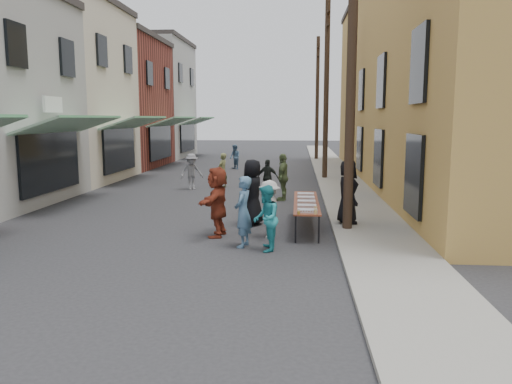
% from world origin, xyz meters
% --- Properties ---
extents(ground, '(120.00, 120.00, 0.00)m').
position_xyz_m(ground, '(0.00, 0.00, 0.00)').
color(ground, '#28282B').
rests_on(ground, ground).
extents(sidewalk, '(2.20, 60.00, 0.10)m').
position_xyz_m(sidewalk, '(5.00, 15.00, 0.05)').
color(sidewalk, gray).
rests_on(sidewalk, ground).
extents(storefront_row, '(8.00, 37.00, 9.00)m').
position_xyz_m(storefront_row, '(-10.00, 14.96, 4.12)').
color(storefront_row, maroon).
rests_on(storefront_row, ground).
extents(building_ochre, '(10.00, 28.00, 10.00)m').
position_xyz_m(building_ochre, '(11.10, 14.00, 5.00)').
color(building_ochre, '#BF9744').
rests_on(building_ochre, ground).
extents(utility_pole_near, '(0.26, 0.26, 9.00)m').
position_xyz_m(utility_pole_near, '(4.30, 3.00, 4.50)').
color(utility_pole_near, '#2D2116').
rests_on(utility_pole_near, ground).
extents(utility_pole_mid, '(0.26, 0.26, 9.00)m').
position_xyz_m(utility_pole_mid, '(4.30, 15.00, 4.50)').
color(utility_pole_mid, '#2D2116').
rests_on(utility_pole_mid, ground).
extents(utility_pole_far, '(0.26, 0.26, 9.00)m').
position_xyz_m(utility_pole_far, '(4.30, 27.00, 4.50)').
color(utility_pole_far, '#2D2116').
rests_on(utility_pole_far, ground).
extents(serving_table, '(0.70, 4.00, 0.75)m').
position_xyz_m(serving_table, '(3.17, 3.48, 0.71)').
color(serving_table, maroon).
rests_on(serving_table, ground).
extents(catering_tray_sausage, '(0.50, 0.33, 0.08)m').
position_xyz_m(catering_tray_sausage, '(3.17, 1.83, 0.79)').
color(catering_tray_sausage, maroon).
rests_on(catering_tray_sausage, serving_table).
extents(catering_tray_foil_b, '(0.50, 0.33, 0.08)m').
position_xyz_m(catering_tray_foil_b, '(3.17, 2.48, 0.79)').
color(catering_tray_foil_b, '#B2B2B7').
rests_on(catering_tray_foil_b, serving_table).
extents(catering_tray_buns, '(0.50, 0.33, 0.08)m').
position_xyz_m(catering_tray_buns, '(3.17, 3.18, 0.79)').
color(catering_tray_buns, tan).
rests_on(catering_tray_buns, serving_table).
extents(catering_tray_foil_d, '(0.50, 0.33, 0.08)m').
position_xyz_m(catering_tray_foil_d, '(3.17, 3.88, 0.79)').
color(catering_tray_foil_d, '#B2B2B7').
rests_on(catering_tray_foil_d, serving_table).
extents(catering_tray_buns_end, '(0.50, 0.33, 0.08)m').
position_xyz_m(catering_tray_buns_end, '(3.17, 4.58, 0.79)').
color(catering_tray_buns_end, tan).
rests_on(catering_tray_buns_end, serving_table).
extents(condiment_jar_a, '(0.07, 0.07, 0.08)m').
position_xyz_m(condiment_jar_a, '(2.95, 1.53, 0.79)').
color(condiment_jar_a, '#A57F26').
rests_on(condiment_jar_a, serving_table).
extents(condiment_jar_b, '(0.07, 0.07, 0.08)m').
position_xyz_m(condiment_jar_b, '(2.95, 1.63, 0.79)').
color(condiment_jar_b, '#A57F26').
rests_on(condiment_jar_b, serving_table).
extents(condiment_jar_c, '(0.07, 0.07, 0.08)m').
position_xyz_m(condiment_jar_c, '(2.95, 1.73, 0.79)').
color(condiment_jar_c, '#A57F26').
rests_on(condiment_jar_c, serving_table).
extents(cup_stack, '(0.08, 0.08, 0.12)m').
position_xyz_m(cup_stack, '(3.37, 1.58, 0.81)').
color(cup_stack, tan).
rests_on(cup_stack, serving_table).
extents(guest_front_a, '(0.88, 1.09, 1.93)m').
position_xyz_m(guest_front_a, '(1.60, 3.70, 0.97)').
color(guest_front_a, black).
rests_on(guest_front_a, ground).
extents(guest_front_b, '(0.53, 0.70, 1.74)m').
position_xyz_m(guest_front_b, '(1.60, 1.12, 0.87)').
color(guest_front_b, '#486C8C').
rests_on(guest_front_b, ground).
extents(guest_front_c, '(0.61, 0.78, 1.57)m').
position_xyz_m(guest_front_c, '(2.18, 0.78, 0.79)').
color(guest_front_c, teal).
rests_on(guest_front_c, ground).
extents(guest_front_d, '(0.67, 1.04, 1.52)m').
position_xyz_m(guest_front_d, '(2.18, 2.16, 0.76)').
color(guest_front_d, silver).
rests_on(guest_front_d, ground).
extents(guest_front_e, '(0.60, 1.11, 1.80)m').
position_xyz_m(guest_front_e, '(2.36, 8.15, 0.90)').
color(guest_front_e, '#55673C').
rests_on(guest_front_e, ground).
extents(guest_queue_back, '(0.74, 1.78, 1.86)m').
position_xyz_m(guest_queue_back, '(0.80, 2.17, 0.93)').
color(guest_queue_back, maroon).
rests_on(guest_queue_back, ground).
extents(server, '(0.80, 1.02, 1.84)m').
position_xyz_m(server, '(4.35, 3.64, 1.02)').
color(server, black).
rests_on(server, sidewalk).
extents(passerby_left, '(1.18, 1.01, 1.58)m').
position_xyz_m(passerby_left, '(-1.74, 10.79, 0.79)').
color(passerby_left, slate).
rests_on(passerby_left, ground).
extents(passerby_mid, '(0.91, 0.51, 1.46)m').
position_xyz_m(passerby_mid, '(1.70, 9.47, 0.73)').
color(passerby_mid, black).
rests_on(passerby_mid, ground).
extents(passerby_right, '(0.56, 0.67, 1.57)m').
position_xyz_m(passerby_right, '(-0.47, 11.50, 0.78)').
color(passerby_right, '#65693D').
rests_on(passerby_right, ground).
extents(passerby_far, '(0.90, 0.93, 1.51)m').
position_xyz_m(passerby_far, '(-0.94, 19.72, 0.76)').
color(passerby_far, '#4B6F91').
rests_on(passerby_far, ground).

